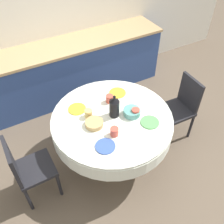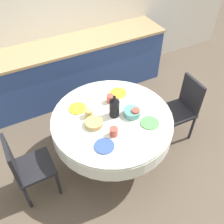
% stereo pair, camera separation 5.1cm
% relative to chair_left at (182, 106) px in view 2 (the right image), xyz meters
% --- Properties ---
extents(ground_plane, '(12.00, 12.00, 0.00)m').
position_rel_chair_left_xyz_m(ground_plane, '(-1.04, 0.04, -0.51)').
color(ground_plane, brown).
extents(wall_back, '(7.00, 0.05, 2.60)m').
position_rel_chair_left_xyz_m(wall_back, '(-1.04, 1.89, 0.79)').
color(wall_back, silver).
rests_on(wall_back, ground_plane).
extents(kitchen_counter, '(3.24, 0.64, 0.93)m').
position_rel_chair_left_xyz_m(kitchen_counter, '(-1.04, 1.56, -0.04)').
color(kitchen_counter, '#2D4784').
rests_on(kitchen_counter, ground_plane).
extents(dining_table, '(1.41, 1.41, 0.75)m').
position_rel_chair_left_xyz_m(dining_table, '(-1.04, 0.04, 0.13)').
color(dining_table, tan).
rests_on(dining_table, ground_plane).
extents(chair_left, '(0.42, 0.42, 0.91)m').
position_rel_chair_left_xyz_m(chair_left, '(0.00, 0.00, 0.00)').
color(chair_left, black).
rests_on(chair_left, ground_plane).
extents(chair_right, '(0.40, 0.40, 0.91)m').
position_rel_chair_left_xyz_m(chair_right, '(-2.09, 0.03, 0.00)').
color(chair_right, black).
rests_on(chair_right, ground_plane).
extents(plate_near_left, '(0.21, 0.21, 0.01)m').
position_rel_chair_left_xyz_m(plate_near_left, '(-1.31, -0.30, 0.25)').
color(plate_near_left, '#3856AD').
rests_on(plate_near_left, dining_table).
extents(cup_near_left, '(0.09, 0.09, 0.10)m').
position_rel_chair_left_xyz_m(cup_near_left, '(-1.15, -0.20, 0.30)').
color(cup_near_left, '#CC4C3D').
rests_on(cup_near_left, dining_table).
extents(plate_near_right, '(0.21, 0.21, 0.01)m').
position_rel_chair_left_xyz_m(plate_near_right, '(-0.72, -0.24, 0.25)').
color(plate_near_right, '#5BA85B').
rests_on(plate_near_right, dining_table).
extents(cup_near_right, '(0.09, 0.09, 0.10)m').
position_rel_chair_left_xyz_m(cup_near_right, '(-0.80, -0.06, 0.30)').
color(cup_near_right, '#CC4C3D').
rests_on(cup_near_right, dining_table).
extents(plate_far_left, '(0.21, 0.21, 0.01)m').
position_rel_chair_left_xyz_m(plate_far_left, '(-1.34, 0.35, 0.25)').
color(plate_far_left, yellow).
rests_on(plate_far_left, dining_table).
extents(cup_far_left, '(0.09, 0.09, 0.10)m').
position_rel_chair_left_xyz_m(cup_far_left, '(-1.27, 0.18, 0.30)').
color(cup_far_left, '#DBB766').
rests_on(cup_far_left, dining_table).
extents(plate_far_right, '(0.21, 0.21, 0.01)m').
position_rel_chair_left_xyz_m(plate_far_right, '(-0.78, 0.38, 0.25)').
color(plate_far_right, yellow).
rests_on(plate_far_right, dining_table).
extents(cup_far_right, '(0.09, 0.09, 0.10)m').
position_rel_chair_left_xyz_m(cup_far_right, '(-0.94, 0.29, 0.30)').
color(cup_far_right, '#CC4C3D').
rests_on(cup_far_right, dining_table).
extents(coffee_carafe, '(0.11, 0.11, 0.29)m').
position_rel_chair_left_xyz_m(coffee_carafe, '(-1.00, 0.06, 0.37)').
color(coffee_carafe, black).
rests_on(coffee_carafe, dining_table).
extents(bread_basket, '(0.20, 0.20, 0.05)m').
position_rel_chair_left_xyz_m(bread_basket, '(-1.27, 0.03, 0.27)').
color(bread_basket, tan).
rests_on(bread_basket, dining_table).
extents(fruit_bowl, '(0.20, 0.20, 0.07)m').
position_rel_chair_left_xyz_m(fruit_bowl, '(-0.82, -0.03, 0.28)').
color(fruit_bowl, '#569993').
rests_on(fruit_bowl, dining_table).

